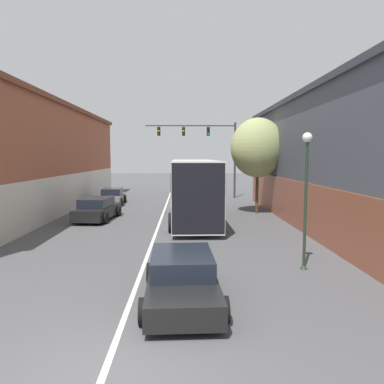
% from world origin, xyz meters
% --- Properties ---
extents(ground_plane, '(160.00, 160.00, 0.00)m').
position_xyz_m(ground_plane, '(0.00, 0.00, 0.00)').
color(ground_plane, '#4C4C4F').
extents(lane_center_line, '(0.14, 44.49, 0.01)m').
position_xyz_m(lane_center_line, '(0.00, 16.25, 0.00)').
color(lane_center_line, silver).
rests_on(lane_center_line, ground_plane).
extents(building_right_storefront, '(8.57, 26.73, 7.26)m').
position_xyz_m(building_right_storefront, '(11.58, 13.08, 3.75)').
color(building_right_storefront, '#4C515B').
rests_on(building_right_storefront, ground_plane).
extents(bus, '(2.94, 10.33, 3.62)m').
position_xyz_m(bus, '(2.01, 15.70, 2.03)').
color(bus, silver).
rests_on(bus, ground_plane).
extents(hatchback_foreground, '(2.18, 4.60, 1.24)m').
position_xyz_m(hatchback_foreground, '(1.37, 3.55, 0.60)').
color(hatchback_foreground, black).
rests_on(hatchback_foreground, ground_plane).
extents(parked_car_left_near, '(2.04, 3.99, 1.30)m').
position_xyz_m(parked_car_left_near, '(-4.35, 23.91, 0.62)').
color(parked_car_left_near, slate).
rests_on(parked_car_left_near, ground_plane).
extents(parked_car_left_mid, '(2.32, 4.67, 1.36)m').
position_xyz_m(parked_car_left_mid, '(-3.84, 16.40, 0.65)').
color(parked_car_left_mid, black).
rests_on(parked_car_left_mid, ground_plane).
extents(traffic_signal_gantry, '(8.36, 0.36, 6.97)m').
position_xyz_m(traffic_signal_gantry, '(3.44, 28.48, 5.18)').
color(traffic_signal_gantry, '#333338').
rests_on(traffic_signal_gantry, ground_plane).
extents(street_lamp, '(0.33, 0.33, 4.64)m').
position_xyz_m(street_lamp, '(5.53, 6.18, 2.77)').
color(street_lamp, '#233323').
rests_on(street_lamp, ground_plane).
extents(street_tree_near, '(3.62, 3.26, 6.43)m').
position_xyz_m(street_tree_near, '(6.37, 18.90, 4.43)').
color(street_tree_near, '#4C3823').
rests_on(street_tree_near, ground_plane).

